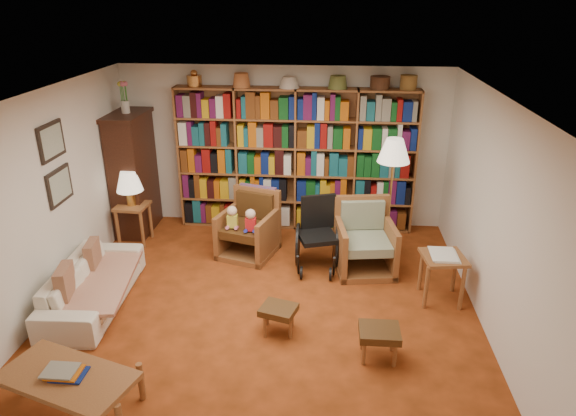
# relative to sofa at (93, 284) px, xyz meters

# --- Properties ---
(floor) EXTENTS (5.00, 5.00, 0.00)m
(floor) POSITION_rel_sofa_xyz_m (2.05, 0.11, -0.26)
(floor) COLOR #A04118
(floor) RESTS_ON ground
(ceiling) EXTENTS (5.00, 5.00, 0.00)m
(ceiling) POSITION_rel_sofa_xyz_m (2.05, 0.11, 2.24)
(ceiling) COLOR white
(ceiling) RESTS_ON wall_back
(wall_back) EXTENTS (5.00, 0.00, 5.00)m
(wall_back) POSITION_rel_sofa_xyz_m (2.05, 2.61, 0.99)
(wall_back) COLOR silver
(wall_back) RESTS_ON floor
(wall_front) EXTENTS (5.00, 0.00, 5.00)m
(wall_front) POSITION_rel_sofa_xyz_m (2.05, -2.39, 0.99)
(wall_front) COLOR silver
(wall_front) RESTS_ON floor
(wall_left) EXTENTS (0.00, 5.00, 5.00)m
(wall_left) POSITION_rel_sofa_xyz_m (-0.45, 0.11, 0.99)
(wall_left) COLOR silver
(wall_left) RESTS_ON floor
(wall_right) EXTENTS (0.00, 5.00, 5.00)m
(wall_right) POSITION_rel_sofa_xyz_m (4.55, 0.11, 0.99)
(wall_right) COLOR silver
(wall_right) RESTS_ON floor
(bookshelf) EXTENTS (3.60, 0.30, 2.42)m
(bookshelf) POSITION_rel_sofa_xyz_m (2.25, 2.44, 0.91)
(bookshelf) COLOR brown
(bookshelf) RESTS_ON floor
(curio_cabinet) EXTENTS (0.50, 0.95, 2.40)m
(curio_cabinet) POSITION_rel_sofa_xyz_m (-0.20, 2.11, 0.69)
(curio_cabinet) COLOR #3D1C10
(curio_cabinet) RESTS_ON floor
(framed_pictures) EXTENTS (0.03, 0.52, 0.97)m
(framed_pictures) POSITION_rel_sofa_xyz_m (-0.43, 0.41, 1.36)
(framed_pictures) COLOR black
(framed_pictures) RESTS_ON wall_left
(sofa) EXTENTS (1.82, 0.79, 0.52)m
(sofa) POSITION_rel_sofa_xyz_m (0.00, 0.00, 0.00)
(sofa) COLOR beige
(sofa) RESTS_ON floor
(sofa_throw) EXTENTS (0.99, 1.57, 0.04)m
(sofa_throw) POSITION_rel_sofa_xyz_m (0.05, 0.00, 0.04)
(sofa_throw) COLOR beige
(sofa_throw) RESTS_ON sofa
(cushion_left) EXTENTS (0.17, 0.37, 0.36)m
(cushion_left) POSITION_rel_sofa_xyz_m (-0.13, 0.35, 0.19)
(cushion_left) COLOR maroon
(cushion_left) RESTS_ON sofa
(cushion_right) EXTENTS (0.20, 0.41, 0.39)m
(cushion_right) POSITION_rel_sofa_xyz_m (-0.13, -0.35, 0.19)
(cushion_right) COLOR maroon
(cushion_right) RESTS_ON sofa
(side_table_lamp) EXTENTS (0.47, 0.47, 0.60)m
(side_table_lamp) POSITION_rel_sofa_xyz_m (-0.10, 1.66, 0.19)
(side_table_lamp) COLOR brown
(side_table_lamp) RESTS_ON floor
(table_lamp) EXTENTS (0.38, 0.38, 0.52)m
(table_lamp) POSITION_rel_sofa_xyz_m (-0.10, 1.66, 0.69)
(table_lamp) COLOR gold
(table_lamp) RESTS_ON side_table_lamp
(armchair_leather) EXTENTS (0.94, 0.94, 0.92)m
(armchair_leather) POSITION_rel_sofa_xyz_m (1.65, 1.51, 0.11)
(armchair_leather) COLOR brown
(armchair_leather) RESTS_ON floor
(armchair_sage) EXTENTS (0.87, 0.89, 0.94)m
(armchair_sage) POSITION_rel_sofa_xyz_m (3.28, 1.20, 0.10)
(armchair_sage) COLOR brown
(armchair_sage) RESTS_ON floor
(wheelchair) EXTENTS (0.60, 0.78, 0.98)m
(wheelchair) POSITION_rel_sofa_xyz_m (2.64, 1.18, 0.18)
(wheelchair) COLOR black
(wheelchair) RESTS_ON floor
(floor_lamp) EXTENTS (0.44, 0.44, 1.68)m
(floor_lamp) POSITION_rel_sofa_xyz_m (3.63, 1.69, 1.19)
(floor_lamp) COLOR gold
(floor_lamp) RESTS_ON floor
(side_table_papers) EXTENTS (0.55, 0.55, 0.63)m
(side_table_papers) POSITION_rel_sofa_xyz_m (4.16, 0.44, 0.23)
(side_table_papers) COLOR brown
(side_table_papers) RESTS_ON floor
(footstool_a) EXTENTS (0.45, 0.41, 0.32)m
(footstool_a) POSITION_rel_sofa_xyz_m (2.27, -0.37, -0.00)
(footstool_a) COLOR #4E2F15
(footstool_a) RESTS_ON floor
(footstool_b) EXTENTS (0.41, 0.35, 0.35)m
(footstool_b) POSITION_rel_sofa_xyz_m (3.33, -0.72, 0.02)
(footstool_b) COLOR #4E2F15
(footstool_b) RESTS_ON floor
(coffee_table) EXTENTS (1.30, 0.92, 0.50)m
(coffee_table) POSITION_rel_sofa_xyz_m (0.58, -1.75, 0.13)
(coffee_table) COLOR brown
(coffee_table) RESTS_ON floor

